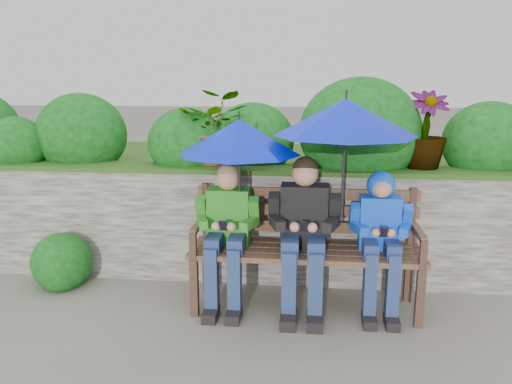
# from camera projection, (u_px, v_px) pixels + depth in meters

# --- Properties ---
(ground) EXTENTS (60.00, 60.00, 0.00)m
(ground) POSITION_uv_depth(u_px,v_px,m) (255.00, 313.00, 3.90)
(ground) COLOR gray
(ground) RESTS_ON ground
(garden_backdrop) EXTENTS (8.00, 2.86, 1.85)m
(garden_backdrop) POSITION_uv_depth(u_px,v_px,m) (276.00, 190.00, 5.31)
(garden_backdrop) COLOR #5A544D
(garden_backdrop) RESTS_ON ground
(park_bench) EXTENTS (1.80, 0.53, 0.95)m
(park_bench) POSITION_uv_depth(u_px,v_px,m) (306.00, 240.00, 3.96)
(park_bench) COLOR #472E23
(park_bench) RESTS_ON ground
(boy_left) EXTENTS (0.50, 0.58, 1.14)m
(boy_left) POSITION_uv_depth(u_px,v_px,m) (227.00, 228.00, 3.92)
(boy_left) COLOR #1E8B20
(boy_left) RESTS_ON ground
(boy_middle) EXTENTS (0.55, 0.64, 1.21)m
(boy_middle) POSITION_uv_depth(u_px,v_px,m) (304.00, 227.00, 3.84)
(boy_middle) COLOR black
(boy_middle) RESTS_ON ground
(boy_right) EXTENTS (0.46, 0.56, 1.10)m
(boy_right) POSITION_uv_depth(u_px,v_px,m) (380.00, 229.00, 3.80)
(boy_right) COLOR #002DD0
(boy_right) RESTS_ON ground
(umbrella_left) EXTENTS (0.95, 0.95, 0.84)m
(umbrella_left) POSITION_uv_depth(u_px,v_px,m) (239.00, 137.00, 3.77)
(umbrella_left) COLOR #061DE0
(umbrella_left) RESTS_ON ground
(umbrella_right) EXTENTS (1.06, 1.06, 0.98)m
(umbrella_right) POSITION_uv_depth(u_px,v_px,m) (346.00, 117.00, 3.62)
(umbrella_right) COLOR #061DE0
(umbrella_right) RESTS_ON ground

